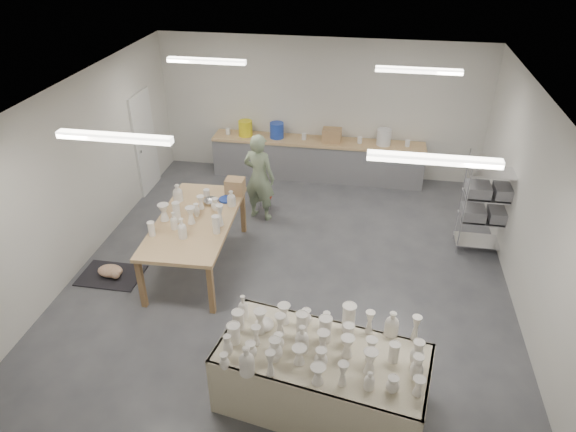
% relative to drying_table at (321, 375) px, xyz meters
% --- Properties ---
extents(room, '(8.00, 8.02, 3.00)m').
position_rel_drying_table_xyz_m(room, '(-0.90, 2.49, 1.58)').
color(room, '#424449').
rests_on(room, ground).
extents(back_counter, '(4.60, 0.60, 1.24)m').
position_rel_drying_table_xyz_m(back_counter, '(-0.80, 6.08, 0.01)').
color(back_counter, tan).
rests_on(back_counter, ground).
extents(wire_shelf, '(0.88, 0.48, 1.80)m').
position_rel_drying_table_xyz_m(wire_shelf, '(2.41, 3.80, 0.44)').
color(wire_shelf, silver).
rests_on(wire_shelf, ground).
extents(drying_table, '(2.58, 1.54, 1.23)m').
position_rel_drying_table_xyz_m(drying_table, '(0.00, 0.00, 0.00)').
color(drying_table, olive).
rests_on(drying_table, ground).
extents(work_table, '(1.30, 2.45, 1.27)m').
position_rel_drying_table_xyz_m(work_table, '(-2.32, 2.58, 0.43)').
color(work_table, tan).
rests_on(work_table, ground).
extents(rug, '(1.00, 0.70, 0.02)m').
position_rel_drying_table_xyz_m(rug, '(-3.69, 1.93, -0.46)').
color(rug, black).
rests_on(rug, ground).
extents(cat, '(0.48, 0.40, 0.18)m').
position_rel_drying_table_xyz_m(cat, '(-3.67, 1.91, -0.36)').
color(cat, white).
rests_on(cat, rug).
extents(potter, '(0.71, 0.56, 1.72)m').
position_rel_drying_table_xyz_m(potter, '(-1.67, 4.21, 0.39)').
color(potter, gray).
rests_on(potter, ground).
extents(red_stool, '(0.40, 0.40, 0.34)m').
position_rel_drying_table_xyz_m(red_stool, '(-1.67, 4.48, -0.17)').
color(red_stool, red).
rests_on(red_stool, ground).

